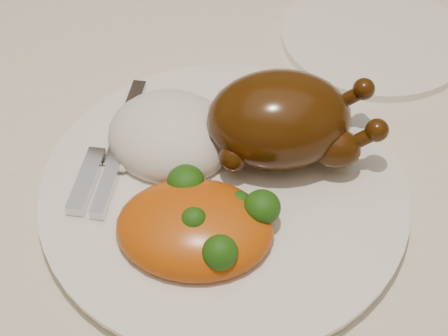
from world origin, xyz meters
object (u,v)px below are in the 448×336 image
(dinner_plate, at_px, (224,188))
(roast_chicken, at_px, (283,119))
(side_plate, at_px, (373,37))
(dining_table, at_px, (226,104))

(dinner_plate, bearing_deg, roast_chicken, 57.47)
(side_plate, height_order, roast_chicken, roast_chicken)
(dinner_plate, height_order, side_plate, dinner_plate)
(dinner_plate, bearing_deg, side_plate, 71.85)
(dining_table, height_order, roast_chicken, roast_chicken)
(side_plate, relative_size, roast_chicken, 1.21)
(roast_chicken, bearing_deg, dinner_plate, -145.49)
(roast_chicken, bearing_deg, side_plate, 53.30)
(dinner_plate, distance_m, roast_chicken, 0.08)
(dining_table, xyz_separation_m, roast_chicken, (0.10, -0.16, 0.15))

